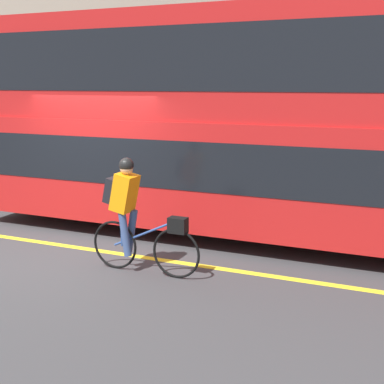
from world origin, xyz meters
name	(u,v)px	position (x,y,z in m)	size (l,w,h in m)	color
ground_plane	(70,249)	(0.00, 0.00, 0.00)	(80.00, 80.00, 0.00)	#38383A
road_center_line	(74,247)	(0.00, 0.12, 0.00)	(50.00, 0.14, 0.01)	yellow
sidewalk_curb	(201,186)	(0.00, 5.63, 0.08)	(60.00, 2.30, 0.15)	#A8A399
building_facade	(221,51)	(0.00, 6.93, 3.54)	(60.00, 0.30, 7.08)	gray
bus	(249,116)	(2.41, 1.98, 2.14)	(10.17, 2.52, 3.89)	black
cyclist_on_bike	(133,212)	(1.51, -0.49, 0.90)	(1.73, 0.32, 1.67)	black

